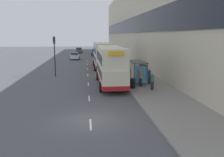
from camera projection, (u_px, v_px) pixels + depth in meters
name	position (u px, v px, depth m)	size (l,w,h in m)	color
ground_plane	(90.00, 120.00, 16.56)	(220.00, 220.00, 0.00)	#515156
pavement	(117.00, 60.00, 54.94)	(5.00, 93.00, 0.14)	gray
terrace_facade	(135.00, 22.00, 53.92)	(3.10, 93.00, 16.68)	beige
lane_mark_0	(91.00, 124.00, 15.71)	(0.12, 2.00, 0.01)	silver
lane_mark_1	(89.00, 98.00, 22.19)	(0.12, 2.00, 0.01)	silver
lane_mark_2	(88.00, 84.00, 28.68)	(0.12, 2.00, 0.01)	silver
lane_mark_3	(88.00, 75.00, 35.17)	(0.12, 2.00, 0.01)	silver
lane_mark_4	(87.00, 69.00, 41.66)	(0.12, 2.00, 0.01)	silver
lane_mark_5	(87.00, 64.00, 48.14)	(0.12, 2.00, 0.01)	silver
lane_mark_6	(87.00, 61.00, 54.63)	(0.12, 2.00, 0.01)	silver
bus_shelter	(139.00, 68.00, 28.20)	(1.60, 4.20, 2.48)	#4C4C51
double_decker_bus_near	(111.00, 65.00, 27.55)	(2.85, 10.42, 4.30)	beige
double_decker_bus_ahead	(102.00, 55.00, 42.24)	(2.85, 11.03, 4.30)	beige
car_0	(95.00, 52.00, 68.68)	(1.93, 4.07, 1.85)	navy
car_1	(79.00, 50.00, 78.52)	(2.10, 4.13, 1.71)	#4C5156
car_2	(75.00, 56.00, 57.44)	(2.06, 3.92, 1.66)	silver
car_3	(97.00, 55.00, 60.83)	(1.96, 4.35, 1.78)	navy
pedestrian_at_shelter	(141.00, 78.00, 26.56)	(0.37, 0.37, 1.87)	#23232D
pedestrian_1	(129.00, 75.00, 28.36)	(0.35, 0.35, 1.76)	#23232D
pedestrian_2	(149.00, 76.00, 27.84)	(0.35, 0.35, 1.77)	#23232D
pedestrian_3	(152.00, 81.00, 24.82)	(0.36, 0.36, 1.80)	#23232D
litter_bin	(133.00, 83.00, 25.72)	(0.55, 0.55, 1.05)	black
traffic_light_far_kerb	(54.00, 50.00, 33.38)	(0.30, 0.32, 5.43)	black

